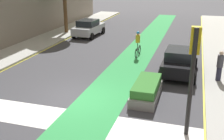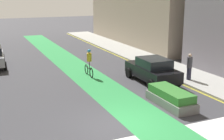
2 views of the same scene
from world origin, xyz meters
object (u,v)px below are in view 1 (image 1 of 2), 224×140
car_black_right_far (180,61)px  traffic_signal_near_right (193,61)px  car_silver_left_far (89,28)px  pedestrian_sidewalk_right_a (220,66)px  median_planter (147,90)px  cyclist_in_lane (138,43)px

car_black_right_far → traffic_signal_near_right: bearing=-83.6°
car_silver_left_far → car_black_right_far: same height
pedestrian_sidewalk_right_a → median_planter: (-3.45, -3.06, -0.60)m
car_silver_left_far → cyclist_in_lane: (5.93, -5.43, 0.17)m
car_silver_left_far → median_planter: 14.57m
traffic_signal_near_right → car_silver_left_far: size_ratio=0.95×
car_silver_left_far → cyclist_in_lane: bearing=-42.4°
car_silver_left_far → pedestrian_sidewalk_right_a: pedestrian_sidewalk_right_a is taller
traffic_signal_near_right → cyclist_in_lane: 10.45m
car_silver_left_far → car_black_right_far: (9.08, -8.39, 0.00)m
car_silver_left_far → cyclist_in_lane: 8.04m
pedestrian_sidewalk_right_a → median_planter: pedestrian_sidewalk_right_a is taller
car_black_right_far → median_planter: 4.13m
car_silver_left_far → car_black_right_far: 12.37m
cyclist_in_lane → pedestrian_sidewalk_right_a: size_ratio=1.11×
car_silver_left_far → pedestrian_sidewalk_right_a: bearing=-39.4°
traffic_signal_near_right → median_planter: (-2.01, 2.64, -2.44)m
car_silver_left_far → car_black_right_far: size_ratio=1.01×
median_planter → car_silver_left_far: bearing=122.4°
pedestrian_sidewalk_right_a → median_planter: bearing=-138.4°
car_silver_left_far → median_planter: bearing=-57.6°
median_planter → cyclist_in_lane: bearing=105.3°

